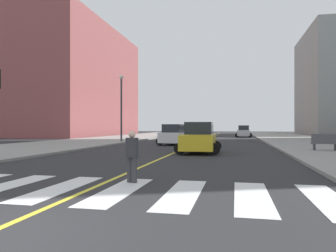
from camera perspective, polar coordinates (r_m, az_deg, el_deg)
sidewalk_kerb_west at (r=29.40m, az=-21.70°, el=-3.42°), size 10.00×120.00×0.15m
crosswalk_paint at (r=9.53m, az=-13.89°, el=-10.93°), size 13.50×4.00×0.01m
lane_divider_paint at (r=44.64m, az=6.74°, el=-2.35°), size 0.16×80.00×0.01m
low_rise_brick_west at (r=65.41m, az=-16.40°, el=7.42°), size 16.00×32.00×20.59m
car_yellow_nearest at (r=21.74m, az=5.57°, el=-2.23°), size 2.95×4.69×2.09m
car_silver_second at (r=54.00m, az=13.38°, el=-0.99°), size 2.82×4.42×1.95m
car_green_third at (r=49.01m, az=0.80°, el=-1.17°), size 2.61×4.10×1.80m
car_white_fourth at (r=31.11m, az=1.02°, el=-1.65°), size 2.93×4.56×2.00m
park_bench at (r=24.51m, az=26.25°, el=-2.65°), size 1.83×0.67×1.12m
pedestrian_crossing at (r=10.29m, az=-6.46°, el=-5.02°), size 0.41×0.41×1.66m
street_lamp at (r=35.53m, az=-8.34°, el=4.24°), size 0.44×0.44×7.29m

